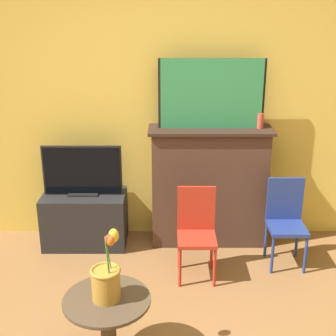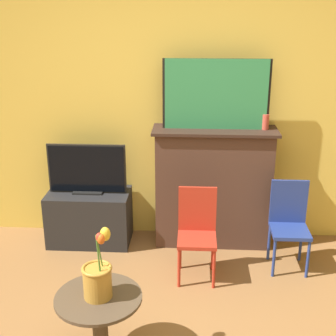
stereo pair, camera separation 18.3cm
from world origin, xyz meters
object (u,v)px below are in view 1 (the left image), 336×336
(painting, at_px, (211,94))
(chair_red, at_px, (196,228))
(tv_monitor, at_px, (82,171))
(vase_tulips, at_px, (106,280))
(chair_blue, at_px, (285,217))

(painting, relative_size, chair_red, 1.23)
(chair_red, bearing_deg, painting, 76.27)
(tv_monitor, height_order, vase_tulips, tv_monitor)
(painting, height_order, tv_monitor, painting)
(tv_monitor, xyz_separation_m, chair_blue, (1.72, -0.32, -0.29))
(chair_blue, distance_m, vase_tulips, 1.79)
(painting, distance_m, chair_blue, 1.20)
(tv_monitor, height_order, chair_red, tv_monitor)
(chair_red, distance_m, vase_tulips, 1.17)
(chair_red, xyz_separation_m, chair_blue, (0.75, 0.19, 0.00))
(chair_red, distance_m, chair_blue, 0.77)
(painting, bearing_deg, tv_monitor, -176.76)
(vase_tulips, bearing_deg, chair_red, 60.16)
(tv_monitor, xyz_separation_m, chair_red, (0.97, -0.51, -0.29))
(tv_monitor, bearing_deg, vase_tulips, -75.41)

